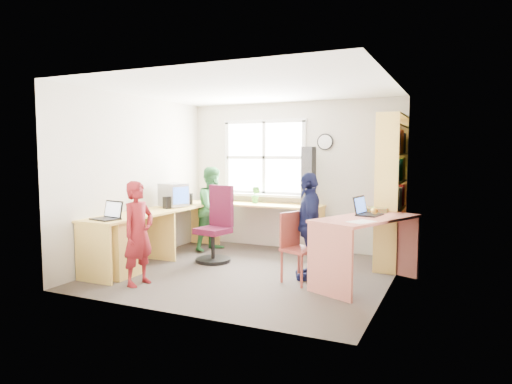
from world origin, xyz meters
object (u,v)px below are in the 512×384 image
at_px(laptop_left, 109,215).
at_px(bookshelf, 391,194).
at_px(cd_tower, 308,176).
at_px(laptop_right, 366,211).
at_px(crt_monitor, 174,195).
at_px(l_desk, 154,235).
at_px(person_red, 138,233).
at_px(potted_plant, 256,195).
at_px(person_navy, 309,226).
at_px(person_green, 214,209).
at_px(wooden_chair, 296,244).
at_px(swivel_chair, 216,229).
at_px(right_desk, 366,236).

bearing_deg(laptop_left, bookshelf, 45.83).
bearing_deg(cd_tower, laptop_right, -40.55).
distance_m(crt_monitor, laptop_right, 2.97).
xyz_separation_m(l_desk, laptop_right, (2.78, 0.54, 0.42)).
distance_m(laptop_right, person_red, 2.77).
bearing_deg(laptop_right, person_red, 128.60).
distance_m(laptop_left, person_red, 0.56).
height_order(crt_monitor, potted_plant, crt_monitor).
bearing_deg(cd_tower, person_navy, -64.84).
bearing_deg(person_green, l_desk, -171.81).
relative_size(wooden_chair, potted_plant, 3.05).
relative_size(potted_plant, person_red, 0.22).
distance_m(bookshelf, swivel_chair, 2.54).
bearing_deg(laptop_right, potted_plant, 70.22).
distance_m(laptop_left, person_green, 2.03).
relative_size(l_desk, laptop_right, 7.75).
relative_size(swivel_chair, person_navy, 0.82).
bearing_deg(wooden_chair, swivel_chair, -179.13).
bearing_deg(swivel_chair, bookshelf, 28.31).
distance_m(crt_monitor, potted_plant, 1.36).
relative_size(laptop_left, cd_tower, 0.41).
relative_size(wooden_chair, laptop_right, 2.24).
distance_m(l_desk, laptop_left, 0.78).
bearing_deg(person_red, wooden_chair, -55.29).
xyz_separation_m(l_desk, wooden_chair, (2.02, 0.15, 0.01)).
xyz_separation_m(crt_monitor, potted_plant, (0.94, 0.98, -0.04)).
xyz_separation_m(bookshelf, person_navy, (-0.84, -1.11, -0.33)).
bearing_deg(right_desk, bookshelf, 106.61).
xyz_separation_m(right_desk, person_navy, (-0.71, -0.00, 0.08)).
distance_m(person_red, person_navy, 2.09).
height_order(right_desk, laptop_left, laptop_left).
relative_size(person_red, person_green, 0.92).
height_order(right_desk, crt_monitor, crt_monitor).
xyz_separation_m(l_desk, person_navy, (2.11, 0.36, 0.21)).
bearing_deg(cd_tower, person_red, -110.36).
bearing_deg(crt_monitor, bookshelf, 30.69).
bearing_deg(potted_plant, wooden_chair, -51.36).
bearing_deg(potted_plant, laptop_right, -30.39).
bearing_deg(l_desk, cd_tower, 47.01).
xyz_separation_m(crt_monitor, laptop_left, (0.00, -1.42, -0.13)).
bearing_deg(right_desk, crt_monitor, -163.73).
bearing_deg(potted_plant, laptop_left, -111.33).
bearing_deg(person_green, person_navy, -99.49).
relative_size(swivel_chair, crt_monitor, 2.46).
relative_size(bookshelf, wooden_chair, 2.46).
height_order(l_desk, right_desk, right_desk).
bearing_deg(potted_plant, right_desk, -33.32).
bearing_deg(crt_monitor, person_green, 74.37).
relative_size(bookshelf, cd_tower, 2.28).
bearing_deg(bookshelf, wooden_chair, -125.15).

